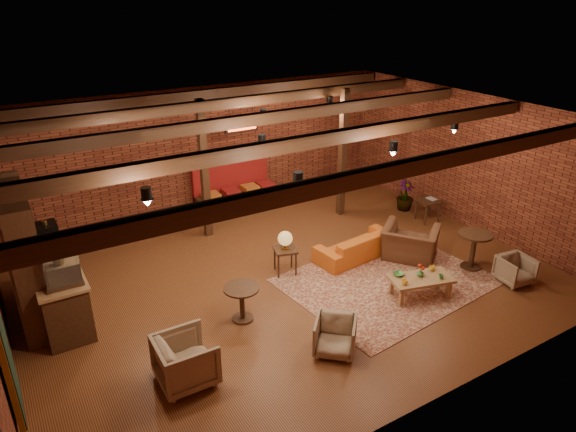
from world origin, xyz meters
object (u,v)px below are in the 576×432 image
round_table_right (474,245)px  plant_tall (408,167)px  armchair_far (516,269)px  side_table_lamp (285,242)px  armchair_b (335,334)px  side_table_book (429,201)px  armchair_right (410,238)px  round_table_left (242,298)px  sofa (357,245)px  coffee_table (420,279)px  armchair_a (186,358)px

round_table_right → plant_tall: size_ratio=0.34×
armchair_far → plant_tall: (0.65, 3.85, 0.88)m
side_table_lamp → armchair_b: 2.64m
round_table_right → side_table_book: bearing=67.1°
armchair_right → side_table_lamp: bearing=35.5°
armchair_right → side_table_book: (1.74, 1.22, 0.03)m
round_table_left → round_table_right: (4.89, -0.81, 0.09)m
armchair_b → side_table_book: 5.74m
side_table_lamp → round_table_right: bearing=-28.0°
round_table_right → armchair_far: bearing=-71.7°
round_table_left → armchair_b: armchair_b is taller
round_table_left → round_table_right: size_ratio=0.82×
sofa → armchair_far: bearing=123.2°
coffee_table → sofa: bearing=91.6°
round_table_left → armchair_a: 1.70m
round_table_right → plant_tall: plant_tall is taller
coffee_table → armchair_a: armchair_a is taller
coffee_table → armchair_far: size_ratio=2.10×
round_table_left → sofa: bearing=14.5°
coffee_table → armchair_right: (0.87, 1.21, 0.13)m
coffee_table → armchair_right: size_ratio=1.15×
coffee_table → armchair_right: 1.50m
side_table_lamp → round_table_left: (-1.47, -1.00, -0.27)m
side_table_lamp → armchair_a: 3.49m
round_table_right → armchair_far: round_table_right is taller
round_table_left → plant_tall: plant_tall is taller
coffee_table → armchair_a: bearing=179.2°
side_table_lamp → round_table_right: size_ratio=1.17×
side_table_book → coffee_table: bearing=-137.1°
armchair_right → round_table_right: size_ratio=1.41×
side_table_lamp → armchair_far: bearing=-35.6°
armchair_right → armchair_a: bearing=65.1°
coffee_table → round_table_left: round_table_left is taller
round_table_left → side_table_book: (5.81, 1.39, 0.08)m
plant_tall → sofa: bearing=-152.4°
coffee_table → side_table_lamp: size_ratio=1.38×
coffee_table → side_table_book: size_ratio=2.20×
armchair_right → round_table_right: 1.28m
round_table_left → armchair_b: 1.78m
armchair_b → round_table_right: (4.01, 0.73, 0.20)m
round_table_left → coffee_table: bearing=-18.0°
coffee_table → round_table_right: 1.71m
coffee_table → armchair_a: size_ratio=1.54×
sofa → side_table_book: size_ratio=3.28×
side_table_book → armchair_a: bearing=-161.9°
round_table_left → side_table_book: 5.98m
armchair_b → plant_tall: plant_tall is taller
side_table_lamp → side_table_book: size_ratio=1.59×
coffee_table → armchair_b: bearing=-167.7°
side_table_lamp → coffee_table: bearing=-49.8°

